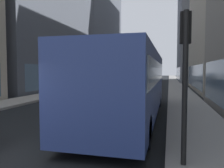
# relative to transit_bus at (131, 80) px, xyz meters

# --- Properties ---
(ground_plane) EXTENTS (120.00, 120.00, 0.00)m
(ground_plane) POSITION_rel_transit_bus_xyz_m (-2.80, 28.52, -1.78)
(ground_plane) COLOR black
(sidewalk_left) EXTENTS (2.40, 110.00, 0.15)m
(sidewalk_left) POSITION_rel_transit_bus_xyz_m (-8.50, 28.52, -1.70)
(sidewalk_left) COLOR #9E9991
(sidewalk_left) RESTS_ON ground
(sidewalk_right) EXTENTS (2.40, 110.00, 0.15)m
(sidewalk_right) POSITION_rel_transit_bus_xyz_m (2.90, 28.52, -1.70)
(sidewalk_right) COLOR gray
(sidewalk_right) RESTS_ON ground
(building_left_mid) EXTENTS (9.36, 18.97, 18.08)m
(building_left_mid) POSITION_rel_transit_bus_xyz_m (-14.70, 14.55, 7.26)
(building_left_mid) COLOR #4C515B
(building_left_mid) RESTS_ON ground
(building_right_far) EXTENTS (11.17, 20.27, 26.88)m
(building_right_far) POSITION_rel_transit_bus_xyz_m (9.10, 36.96, 11.66)
(building_right_far) COLOR slate
(building_right_far) RESTS_ON ground
(transit_bus) EXTENTS (2.78, 11.53, 3.05)m
(transit_bus) POSITION_rel_transit_bus_xyz_m (0.00, 0.00, 0.00)
(transit_bus) COLOR #33478C
(transit_bus) RESTS_ON ground
(car_grey_wagon) EXTENTS (1.90, 4.75, 1.62)m
(car_grey_wagon) POSITION_rel_transit_bus_xyz_m (-1.60, 41.02, -0.95)
(car_grey_wagon) COLOR slate
(car_grey_wagon) RESTS_ON ground
(car_white_van) EXTENTS (1.72, 4.22, 1.62)m
(car_white_van) POSITION_rel_transit_bus_xyz_m (-5.60, 39.13, -0.96)
(car_white_van) COLOR silver
(car_white_van) RESTS_ON ground
(dalmatian_dog) EXTENTS (0.22, 0.96, 0.72)m
(dalmatian_dog) POSITION_rel_transit_bus_xyz_m (-1.72, -3.71, -1.26)
(dalmatian_dog) COLOR white
(dalmatian_dog) RESTS_ON ground
(traffic_light_near) EXTENTS (0.24, 0.41, 3.40)m
(traffic_light_near) POSITION_rel_transit_bus_xyz_m (2.10, -5.31, 0.66)
(traffic_light_near) COLOR black
(traffic_light_near) RESTS_ON sidewalk_right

